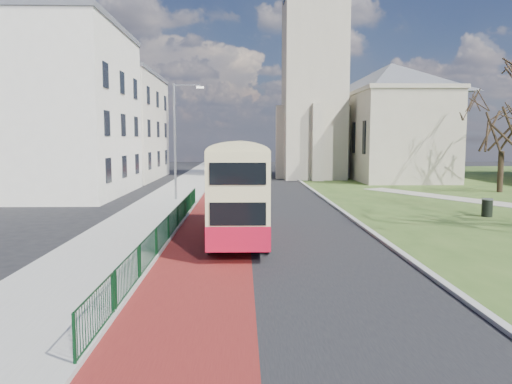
{
  "coord_description": "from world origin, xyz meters",
  "views": [
    {
      "loc": [
        0.18,
        -16.99,
        4.29
      ],
      "look_at": [
        0.78,
        4.74,
        2.0
      ],
      "focal_mm": 35.0,
      "sensor_mm": 36.0,
      "label": 1
    }
  ],
  "objects_px": {
    "litter_bin": "(487,208)",
    "winter_tree_far": "(503,119)",
    "bus": "(239,185)",
    "streetlamp": "(177,135)"
  },
  "relations": [
    {
      "from": "litter_bin",
      "to": "winter_tree_far",
      "type": "bearing_deg",
      "value": 59.99
    },
    {
      "from": "winter_tree_far",
      "to": "bus",
      "type": "bearing_deg",
      "value": -139.21
    },
    {
      "from": "streetlamp",
      "to": "bus",
      "type": "distance_m",
      "value": 14.31
    },
    {
      "from": "streetlamp",
      "to": "winter_tree_far",
      "type": "bearing_deg",
      "value": 10.58
    },
    {
      "from": "winter_tree_far",
      "to": "litter_bin",
      "type": "relative_size",
      "value": 8.55
    },
    {
      "from": "winter_tree_far",
      "to": "streetlamp",
      "type": "bearing_deg",
      "value": -169.42
    },
    {
      "from": "winter_tree_far",
      "to": "litter_bin",
      "type": "bearing_deg",
      "value": -120.01
    },
    {
      "from": "bus",
      "to": "winter_tree_far",
      "type": "distance_m",
      "value": 28.07
    },
    {
      "from": "bus",
      "to": "litter_bin",
      "type": "distance_m",
      "value": 14.83
    },
    {
      "from": "winter_tree_far",
      "to": "litter_bin",
      "type": "xyz_separation_m",
      "value": [
        -7.38,
        -12.78,
        -5.42
      ]
    }
  ]
}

